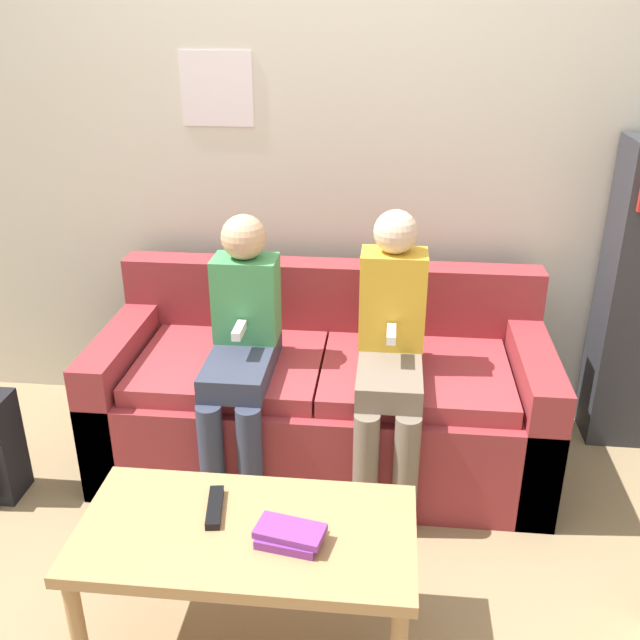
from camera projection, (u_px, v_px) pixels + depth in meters
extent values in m
plane|color=#937A56|center=(310.00, 533.00, 2.57)|extent=(10.00, 10.00, 0.00)
cube|color=beige|center=(335.00, 121.00, 2.92)|extent=(8.00, 0.06, 2.60)
cube|color=silver|center=(217.00, 89.00, 2.88)|extent=(0.30, 0.00, 0.29)
cube|color=maroon|center=(323.00, 417.00, 2.90)|extent=(1.75, 0.76, 0.40)
cube|color=maroon|center=(330.00, 302.00, 3.03)|extent=(1.75, 0.14, 0.35)
cube|color=maroon|center=(129.00, 390.00, 2.95)|extent=(0.14, 0.76, 0.56)
cube|color=maroon|center=(527.00, 411.00, 2.79)|extent=(0.14, 0.76, 0.56)
cube|color=#A1343A|center=(230.00, 365.00, 2.81)|extent=(0.72, 0.60, 0.07)
cube|color=#A1343A|center=(415.00, 374.00, 2.74)|extent=(0.72, 0.60, 0.07)
cube|color=#AD7F51|center=(246.00, 533.00, 1.95)|extent=(0.93, 0.47, 0.04)
cylinder|color=#AD7F51|center=(79.00, 636.00, 1.90)|extent=(0.04, 0.04, 0.40)
cylinder|color=#AD7F51|center=(129.00, 537.00, 2.25)|extent=(0.04, 0.04, 0.40)
cylinder|color=#AD7F51|center=(398.00, 557.00, 2.17)|extent=(0.04, 0.04, 0.40)
cylinder|color=#33384C|center=(212.00, 463.00, 2.55)|extent=(0.09, 0.09, 0.47)
cylinder|color=#33384C|center=(251.00, 466.00, 2.54)|extent=(0.09, 0.09, 0.47)
cube|color=#33384C|center=(242.00, 363.00, 2.65)|extent=(0.23, 0.48, 0.09)
cube|color=#429356|center=(246.00, 298.00, 2.69)|extent=(0.24, 0.16, 0.32)
sphere|color=tan|center=(244.00, 237.00, 2.59)|extent=(0.17, 0.17, 0.17)
cube|color=white|center=(239.00, 331.00, 2.58)|extent=(0.03, 0.12, 0.03)
cylinder|color=#756656|center=(365.00, 473.00, 2.50)|extent=(0.09, 0.09, 0.47)
cylinder|color=#756656|center=(405.00, 476.00, 2.49)|extent=(0.09, 0.09, 0.47)
cube|color=#756656|center=(390.00, 370.00, 2.60)|extent=(0.23, 0.48, 0.09)
cube|color=gold|center=(393.00, 299.00, 2.63)|extent=(0.24, 0.16, 0.36)
sphere|color=beige|center=(396.00, 232.00, 2.52)|extent=(0.16, 0.16, 0.16)
cube|color=white|center=(391.00, 334.00, 2.52)|extent=(0.03, 0.12, 0.03)
cube|color=black|center=(215.00, 507.00, 2.00)|extent=(0.07, 0.17, 0.02)
cube|color=#7A3389|center=(290.00, 536.00, 1.89)|extent=(0.18, 0.14, 0.03)
cube|color=#7A3389|center=(290.00, 531.00, 1.88)|extent=(0.20, 0.13, 0.02)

